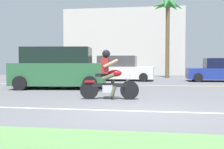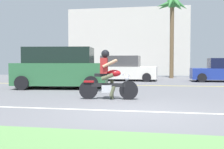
{
  "view_description": "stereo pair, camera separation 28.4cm",
  "coord_description": "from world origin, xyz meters",
  "px_view_note": "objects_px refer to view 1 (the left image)",
  "views": [
    {
      "loc": [
        0.51,
        -7.0,
        1.26
      ],
      "look_at": [
        -1.15,
        3.32,
        0.79
      ],
      "focal_mm": 44.99,
      "sensor_mm": 36.0,
      "label": 1
    },
    {
      "loc": [
        0.79,
        -6.95,
        1.26
      ],
      "look_at": [
        -1.15,
        3.32,
        0.79
      ],
      "focal_mm": 44.99,
      "sensor_mm": 36.0,
      "label": 2
    }
  ],
  "objects_px": {
    "suv_nearby": "(59,69)",
    "motorcyclist": "(109,78)",
    "parked_car_2": "(221,71)",
    "palm_tree_0": "(168,11)",
    "parked_car_1": "(120,69)",
    "parked_car_0": "(44,70)"
  },
  "relations": [
    {
      "from": "suv_nearby",
      "to": "motorcyclist",
      "type": "bearing_deg",
      "value": -48.88
    },
    {
      "from": "parked_car_2",
      "to": "palm_tree_0",
      "type": "bearing_deg",
      "value": 134.49
    },
    {
      "from": "motorcyclist",
      "to": "parked_car_2",
      "type": "xyz_separation_m",
      "value": [
        5.64,
        9.55,
        -0.01
      ]
    },
    {
      "from": "motorcyclist",
      "to": "suv_nearby",
      "type": "relative_size",
      "value": 0.43
    },
    {
      "from": "motorcyclist",
      "to": "parked_car_1",
      "type": "bearing_deg",
      "value": 95.19
    },
    {
      "from": "motorcyclist",
      "to": "palm_tree_0",
      "type": "relative_size",
      "value": 0.32
    },
    {
      "from": "motorcyclist",
      "to": "parked_car_2",
      "type": "height_order",
      "value": "motorcyclist"
    },
    {
      "from": "parked_car_2",
      "to": "palm_tree_0",
      "type": "height_order",
      "value": "palm_tree_0"
    },
    {
      "from": "parked_car_1",
      "to": "parked_car_2",
      "type": "height_order",
      "value": "parked_car_1"
    },
    {
      "from": "parked_car_0",
      "to": "parked_car_2",
      "type": "height_order",
      "value": "parked_car_2"
    },
    {
      "from": "parked_car_0",
      "to": "motorcyclist",
      "type": "bearing_deg",
      "value": -56.86
    },
    {
      "from": "motorcyclist",
      "to": "parked_car_1",
      "type": "height_order",
      "value": "motorcyclist"
    },
    {
      "from": "parked_car_0",
      "to": "parked_car_1",
      "type": "bearing_deg",
      "value": -4.36
    },
    {
      "from": "motorcyclist",
      "to": "parked_car_2",
      "type": "bearing_deg",
      "value": 59.41
    },
    {
      "from": "palm_tree_0",
      "to": "motorcyclist",
      "type": "bearing_deg",
      "value": -100.56
    },
    {
      "from": "parked_car_1",
      "to": "parked_car_2",
      "type": "relative_size",
      "value": 1.06
    },
    {
      "from": "suv_nearby",
      "to": "parked_car_0",
      "type": "distance_m",
      "value": 7.28
    },
    {
      "from": "parked_car_2",
      "to": "palm_tree_0",
      "type": "relative_size",
      "value": 0.66
    },
    {
      "from": "motorcyclist",
      "to": "parked_car_2",
      "type": "relative_size",
      "value": 0.49
    },
    {
      "from": "parked_car_1",
      "to": "suv_nearby",
      "type": "bearing_deg",
      "value": -109.74
    },
    {
      "from": "suv_nearby",
      "to": "parked_car_2",
      "type": "bearing_deg",
      "value": 35.2
    },
    {
      "from": "parked_car_2",
      "to": "parked_car_0",
      "type": "bearing_deg",
      "value": 178.51
    }
  ]
}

